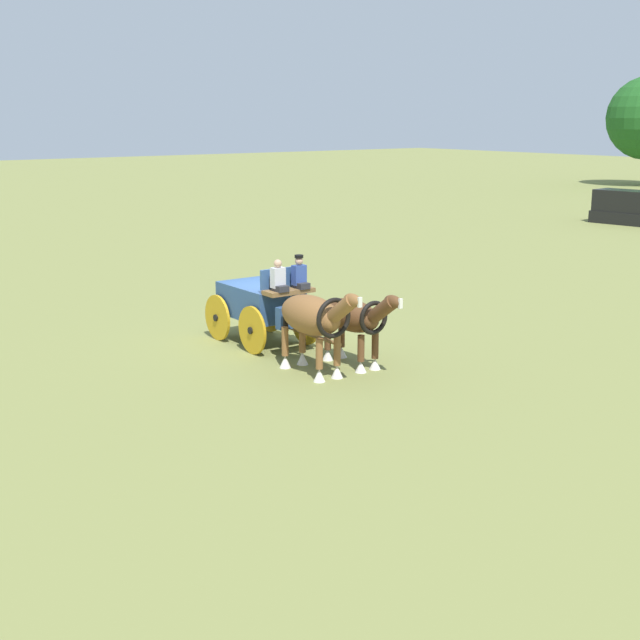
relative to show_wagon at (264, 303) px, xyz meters
name	(u,v)px	position (x,y,z in m)	size (l,w,h in m)	color
ground_plane	(261,342)	(-0.18, 0.00, -1.19)	(220.00, 220.00, 0.00)	olive
show_wagon	(264,303)	(0.00, 0.00, 0.00)	(5.46, 2.00, 2.71)	#2D4C7A
draft_horse_near	(355,318)	(3.40, 0.58, 0.09)	(3.11, 0.91, 2.14)	brown
draft_horse_off	(313,318)	(3.34, -0.72, 0.26)	(3.23, 1.05, 2.34)	brown
parked_vehicle_a	(633,208)	(-10.47, 33.43, -0.22)	(4.93, 2.45, 2.01)	black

